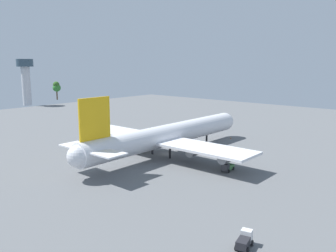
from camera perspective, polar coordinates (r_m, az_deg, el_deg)
name	(u,v)px	position (r m, az deg, el deg)	size (l,w,h in m)	color
ground_plane	(168,154)	(113.57, 0.00, -4.57)	(295.79, 295.79, 0.00)	slate
cargo_airplane	(167,135)	(111.88, -0.11, -1.53)	(73.95, 62.85, 20.46)	silver
pushback_tractor	(227,167)	(97.55, 9.58, -6.58)	(4.93, 2.64, 2.28)	#333338
baggage_tug	(245,240)	(60.40, 12.29, -17.62)	(4.37, 2.90, 2.50)	silver
safety_cone_nose	(231,138)	(138.02, 10.14, -1.92)	(0.40, 0.40, 0.57)	orange
control_tower	(26,77)	(256.73, -22.04, 7.42)	(10.87, 10.87, 31.00)	silver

